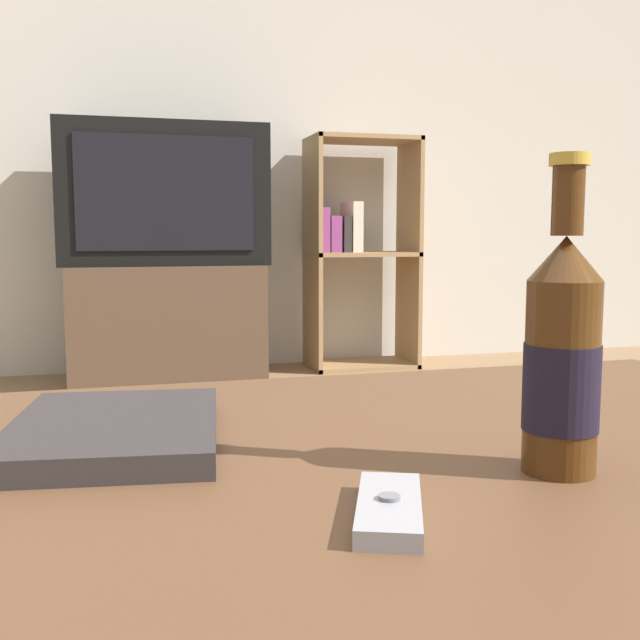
% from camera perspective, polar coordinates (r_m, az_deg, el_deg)
% --- Properties ---
extents(back_wall, '(8.00, 0.05, 2.60)m').
position_cam_1_polar(back_wall, '(3.66, -13.20, 16.82)').
color(back_wall, beige).
rests_on(back_wall, ground_plane).
extents(coffee_table, '(1.26, 0.86, 0.44)m').
position_cam_1_polar(coffee_table, '(0.65, 1.14, -16.41)').
color(coffee_table, brown).
rests_on(coffee_table, ground_plane).
extents(tv_stand, '(0.80, 0.49, 0.51)m').
position_cam_1_polar(tv_stand, '(3.31, -11.66, -0.24)').
color(tv_stand, '#4C3828').
rests_on(tv_stand, ground_plane).
extents(television, '(0.86, 0.40, 0.59)m').
position_cam_1_polar(television, '(3.29, -11.88, 9.26)').
color(television, black).
rests_on(television, tv_stand).
extents(bookshelf, '(0.51, 0.30, 1.09)m').
position_cam_1_polar(bookshelf, '(3.57, 2.75, 5.47)').
color(bookshelf, '#99754C').
rests_on(bookshelf, ground_plane).
extents(beer_bottle, '(0.06, 0.06, 0.27)m').
position_cam_1_polar(beer_bottle, '(0.66, 17.97, -2.71)').
color(beer_bottle, '#47280F').
rests_on(beer_bottle, coffee_table).
extents(cell_phone, '(0.09, 0.13, 0.02)m').
position_cam_1_polar(cell_phone, '(0.55, 5.29, -14.12)').
color(cell_phone, gray).
rests_on(cell_phone, coffee_table).
extents(table_book, '(0.23, 0.28, 0.02)m').
position_cam_1_polar(table_book, '(0.76, -15.31, -8.11)').
color(table_book, '#2D2828').
rests_on(table_book, coffee_table).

